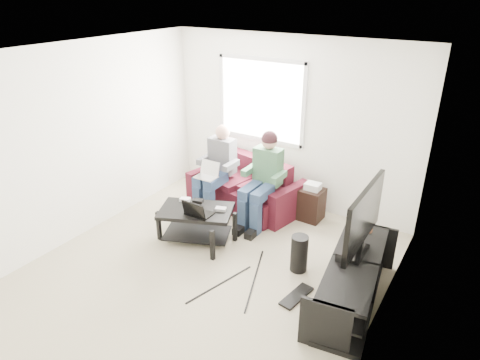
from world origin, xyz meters
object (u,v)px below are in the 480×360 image
at_px(sofa, 248,190).
at_px(subwoofer, 299,253).
at_px(coffee_table, 196,217).
at_px(tv_stand, 353,283).
at_px(end_table, 312,203).
at_px(tv, 364,218).

relative_size(sofa, subwoofer, 3.77).
distance_m(coffee_table, tv_stand, 2.22).
distance_m(tv_stand, subwoofer, 0.77).
relative_size(subwoofer, end_table, 0.80).
xyz_separation_m(tv_stand, subwoofer, (-0.74, 0.22, -0.01)).
distance_m(tv, subwoofer, 1.08).
xyz_separation_m(tv, end_table, (-1.12, 1.37, -0.75)).
relative_size(coffee_table, tv, 1.01).
height_order(tv_stand, subwoofer, tv_stand).
bearing_deg(coffee_table, subwoofer, 4.69).
xyz_separation_m(sofa, end_table, (1.00, 0.17, -0.03)).
xyz_separation_m(coffee_table, tv, (2.21, 0.01, 0.66)).
bearing_deg(tv, sofa, 150.61).
xyz_separation_m(sofa, coffee_table, (-0.10, -1.20, 0.06)).
relative_size(coffee_table, subwoofer, 2.34).
height_order(sofa, coffee_table, sofa).
relative_size(tv, end_table, 1.86).
bearing_deg(tv_stand, end_table, 127.42).
relative_size(sofa, end_table, 3.03).
bearing_deg(sofa, subwoofer, -38.01).
distance_m(tv, end_table, 1.92).
bearing_deg(tv_stand, subwoofer, 163.81).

